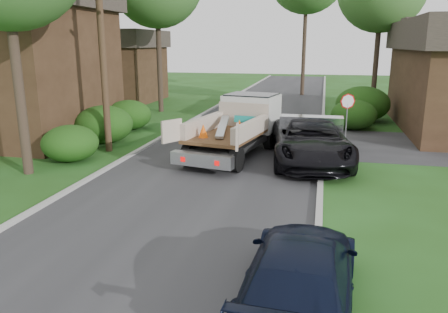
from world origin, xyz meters
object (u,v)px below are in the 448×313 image
object	(u,v)px
house_left_near	(6,54)
stop_sign	(347,108)
utility_pole	(102,35)
navy_suv	(300,273)
black_pickup	(310,141)
flatbed_truck	(242,122)
house_left_far	(115,65)

from	to	relation	value
house_left_near	stop_sign	bearing A→B (deg)	6.63
stop_sign	utility_pole	bearing A→B (deg)	-159.38
navy_suv	black_pickup	bearing A→B (deg)	-86.39
stop_sign	navy_suv	bearing A→B (deg)	-95.49
house_left_near	flatbed_truck	bearing A→B (deg)	-3.33
stop_sign	house_left_far	distance (m)	22.81
house_left_far	black_pickup	bearing A→B (deg)	-44.74
utility_pole	navy_suv	distance (m)	14.73
house_left_far	navy_suv	xyz separation A→B (m)	(17.30, -27.56, -2.33)
utility_pole	navy_suv	size ratio (longest dim) A/B	2.03
stop_sign	utility_pole	distance (m)	11.91
stop_sign	black_pickup	world-z (taller)	stop_sign
black_pickup	navy_suv	size ratio (longest dim) A/B	1.33
house_left_near	navy_suv	bearing A→B (deg)	-38.48
stop_sign	navy_suv	distance (m)	14.66
stop_sign	navy_suv	size ratio (longest dim) A/B	0.50
utility_pole	stop_sign	bearing A→B (deg)	20.62
stop_sign	flatbed_truck	bearing A→B (deg)	-149.89
stop_sign	flatbed_truck	distance (m)	5.45
flatbed_truck	black_pickup	xyz separation A→B (m)	(3.10, -1.22, -0.45)
stop_sign	house_left_far	size ratio (longest dim) A/B	0.33
house_left_far	navy_suv	world-z (taller)	house_left_far
black_pickup	utility_pole	bearing A→B (deg)	172.78
stop_sign	flatbed_truck	xyz separation A→B (m)	(-4.70, -2.73, -0.41)
house_left_far	flatbed_truck	bearing A→B (deg)	-48.33
house_left_near	black_pickup	xyz separation A→B (m)	(15.60, -1.95, -3.36)
utility_pole	navy_suv	bearing A→B (deg)	-48.64
flatbed_truck	navy_suv	world-z (taller)	flatbed_truck
house_left_near	black_pickup	size ratio (longest dim) A/B	1.48
flatbed_truck	utility_pole	bearing A→B (deg)	-157.10
stop_sign	flatbed_truck	size ratio (longest dim) A/B	0.35
utility_pole	flatbed_truck	distance (m)	7.20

